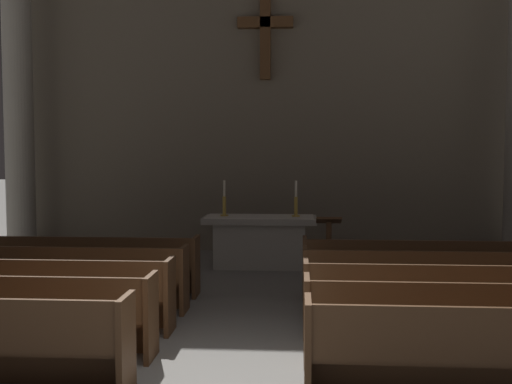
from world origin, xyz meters
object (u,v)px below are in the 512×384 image
Objects in this scene: pew_left_row_4 at (63,278)px; column_left_fourth at (18,83)px; pew_right_row_3 at (450,301)px; lectern at (329,250)px; candlestick_right at (296,205)px; pew_right_row_4 at (433,283)px; candlestick_left at (224,204)px; pew_right_row_5 at (419,269)px; pew_right_row_1 at (503,354)px; altar at (260,240)px; pew_left_row_3 at (34,294)px; pew_right_row_2 at (473,323)px; pew_left_row_5 at (87,265)px.

pew_left_row_4 is 6.15m from column_left_fourth.
pew_right_row_3 is (5.22, -0.99, 0.00)m from pew_left_row_4.
pew_right_row_3 is 3.10× the size of lectern.
column_left_fourth is 6.56m from candlestick_right.
candlestick_right is (-1.91, 4.45, 0.76)m from pew_right_row_3.
candlestick_left is at bearing 133.74° from pew_right_row_4.
pew_right_row_5 is at bearing 90.00° from pew_right_row_3.
pew_right_row_5 is (0.00, 1.98, 0.00)m from pew_right_row_3.
lectern is at bearing 104.22° from pew_right_row_1.
candlestick_left is at bearing 180.00° from altar.
pew_right_row_3 is 5.16m from altar.
pew_left_row_3 is 5.16m from altar.
pew_left_row_4 is at bearing -133.74° from candlestick_right.
pew_right_row_3 is 0.47× the size of column_left_fourth.
pew_left_row_3 and pew_right_row_5 have the same top height.
lectern is (3.89, 3.25, 0.07)m from pew_left_row_3.
pew_right_row_2 is at bearing -39.36° from column_left_fourth.
altar is 0.99m from candlestick_right.
pew_right_row_3 is at bearing -20.79° from pew_left_row_5.
pew_right_row_2 is 1.62× the size of altar.
pew_left_row_5 is 6.01m from pew_right_row_2.
lectern is at bearing 30.11° from pew_left_row_4.
pew_left_row_4 is 5.31m from pew_right_row_5.
candlestick_left is at bearing 66.77° from pew_left_row_3.
candlestick_left reaches higher than altar.
pew_right_row_5 is (0.00, 3.96, 0.00)m from pew_right_row_1.
pew_left_row_4 is at bearing -127.04° from altar.
altar reaches higher than pew_right_row_5.
lectern is at bearing 136.28° from pew_right_row_5.
pew_left_row_4 is 5.31m from pew_right_row_3.
pew_right_row_3 is at bearing -59.61° from altar.
pew_right_row_1 is at bearing -37.21° from pew_left_row_5.
pew_right_row_1 is 1.00× the size of pew_right_row_3.
pew_left_row_3 and pew_left_row_4 have the same top height.
pew_right_row_2 is at bearing -10.75° from pew_left_row_3.
pew_right_row_1 is at bearing -90.00° from pew_right_row_4.
pew_right_row_2 is 2.97m from pew_right_row_5.
pew_left_row_3 and pew_right_row_4 have the same top height.
lectern reaches higher than pew_left_row_5.
pew_left_row_3 is 1.00× the size of pew_left_row_5.
pew_right_row_3 is 5.11× the size of candlestick_left.
pew_right_row_2 is 4.44m from lectern.
candlestick_right is 1.50m from lectern.
column_left_fourth reaches higher than pew_right_row_4.
altar is (2.61, 3.46, 0.06)m from pew_left_row_4.
pew_left_row_3 is 5.58m from pew_right_row_1.
pew_left_row_3 is at bearing 169.25° from pew_right_row_2.
pew_right_row_2 is 1.00× the size of pew_right_row_5.
pew_left_row_4 and pew_right_row_1 have the same top height.
candlestick_left is at bearing 117.23° from pew_right_row_1.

